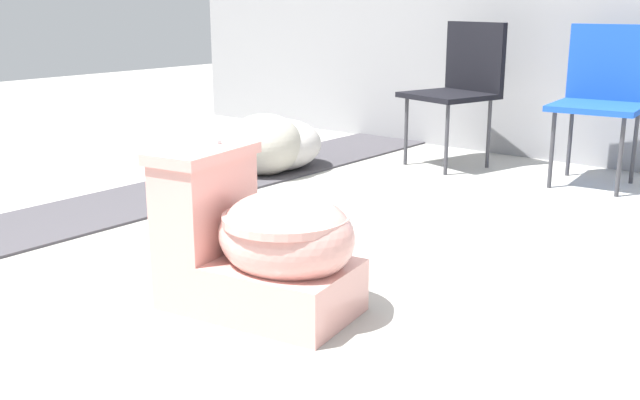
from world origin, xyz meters
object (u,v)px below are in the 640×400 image
toilet (260,244)px  boulder_near (282,145)px  folding_chair_middle (604,87)px  boulder_far (264,144)px  folding_chair_left (461,79)px

toilet → boulder_near: size_ratio=1.33×
folding_chair_middle → boulder_far: bearing=-62.4°
toilet → folding_chair_middle: bearing=75.6°
toilet → folding_chair_middle: 2.44m
folding_chair_left → folding_chair_middle: same height
toilet → boulder_near: 2.05m
toilet → boulder_far: 1.92m
toilet → boulder_far: bearing=123.4°
folding_chair_middle → boulder_near: 1.79m
toilet → boulder_near: bearing=120.7°
folding_chair_left → boulder_far: folding_chair_left is taller
toilet → boulder_far: toilet is taller
toilet → folding_chair_middle: (0.20, 2.41, 0.29)m
folding_chair_left → boulder_near: folding_chair_left is taller
boulder_far → boulder_near: bearing=95.4°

